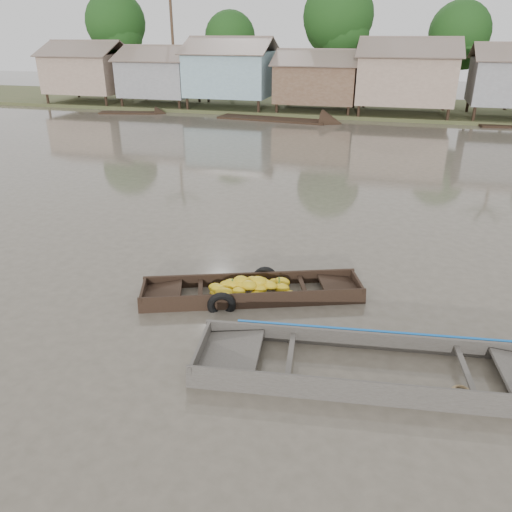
# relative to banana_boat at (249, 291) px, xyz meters

# --- Properties ---
(ground) EXTENTS (120.00, 120.00, 0.00)m
(ground) POSITION_rel_banana_boat_xyz_m (0.74, -0.69, -0.13)
(ground) COLOR #524C3F
(ground) RESTS_ON ground
(riverbank) EXTENTS (120.00, 12.47, 10.22)m
(riverbank) POSITION_rel_banana_boat_xyz_m (3.77, 31.17, 2.94)
(riverbank) COLOR #384723
(riverbank) RESTS_ON ground
(banana_boat) EXTENTS (5.28, 2.96, 0.71)m
(banana_boat) POSITION_rel_banana_boat_xyz_m (0.00, 0.00, 0.00)
(banana_boat) COLOR black
(banana_boat) RESTS_ON ground
(viewer_boat) EXTENTS (6.82, 2.57, 0.54)m
(viewer_boat) POSITION_rel_banana_boat_xyz_m (3.05, -2.20, -0.09)
(viewer_boat) COLOR #3B3832
(viewer_boat) RESTS_ON ground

